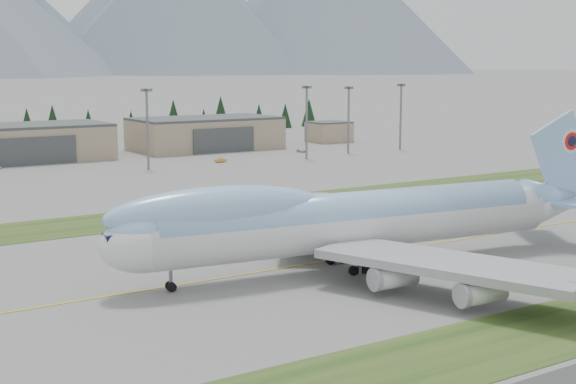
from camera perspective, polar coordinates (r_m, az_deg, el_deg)
ground at (r=124.19m, az=7.17°, el=-4.20°), size 7000.00×7000.00×0.00m
grass_strip_far at (r=160.53m, az=-3.19°, el=-1.12°), size 400.00×18.00×0.08m
taxiway_line_main at (r=124.19m, az=7.17°, el=-4.20°), size 400.00×0.40×0.02m
boeing_747_freighter at (r=111.84m, az=4.68°, el=-1.95°), size 81.13×69.26×21.30m
hangar_center at (r=251.43m, az=-18.19°, el=3.37°), size 48.00×26.60×10.80m
hangar_right at (r=272.71m, az=-5.89°, el=4.18°), size 48.00×26.60×10.80m
control_shed at (r=297.20m, az=2.93°, el=4.31°), size 14.00×12.00×7.60m
floodlight_masts at (r=224.29m, az=-8.03°, el=5.79°), size 194.15×8.96×24.93m
service_vehicle_b at (r=235.80m, az=-4.80°, el=2.12°), size 4.18×2.34×1.30m
service_vehicle_c at (r=262.20m, az=0.93°, el=2.85°), size 1.87×4.10×1.16m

